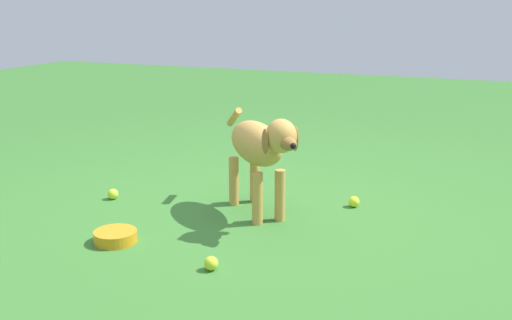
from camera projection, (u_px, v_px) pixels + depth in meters
name	position (u px, v px, depth m)	size (l,w,h in m)	color
ground	(254.00, 226.00, 3.33)	(14.00, 14.00, 0.00)	#38722D
dog	(260.00, 147.00, 3.40)	(0.67, 0.68, 0.61)	#C69347
tennis_ball_0	(113.00, 194.00, 3.77)	(0.07, 0.07, 0.07)	#C6E534
tennis_ball_1	(211.00, 263.00, 2.78)	(0.07, 0.07, 0.07)	#C3D72F
tennis_ball_2	(354.00, 202.00, 3.63)	(0.07, 0.07, 0.07)	#D4E42F
water_bowl	(115.00, 237.00, 3.10)	(0.22, 0.22, 0.06)	orange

